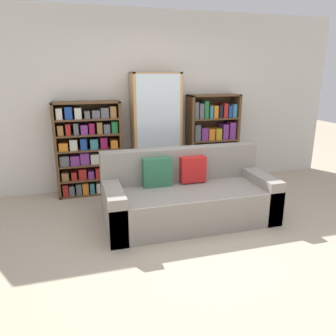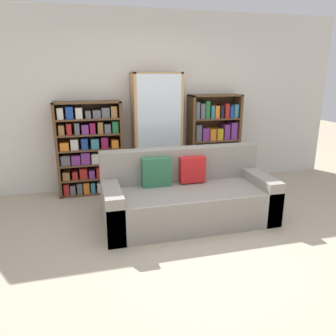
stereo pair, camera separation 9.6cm
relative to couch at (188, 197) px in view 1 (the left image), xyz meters
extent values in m
plane|color=tan|center=(-0.06, -0.73, -0.30)|extent=(16.00, 16.00, 0.00)
cube|color=beige|center=(-0.06, 1.51, 1.05)|extent=(6.23, 0.06, 2.70)
cube|color=gray|center=(0.00, -0.06, -0.08)|extent=(2.07, 0.90, 0.43)
cube|color=gray|center=(0.00, 0.29, 0.35)|extent=(2.07, 0.20, 0.44)
cube|color=gray|center=(-0.93, -0.06, -0.02)|extent=(0.20, 0.90, 0.55)
cube|color=gray|center=(0.94, -0.06, -0.02)|extent=(0.20, 0.90, 0.55)
cube|color=#2D6B47|center=(-0.36, 0.13, 0.31)|extent=(0.36, 0.12, 0.36)
cube|color=red|center=(0.11, 0.13, 0.31)|extent=(0.32, 0.12, 0.32)
cube|color=brown|center=(-1.57, 1.30, 0.40)|extent=(0.04, 0.32, 1.40)
cube|color=brown|center=(-0.65, 1.30, 0.40)|extent=(0.04, 0.32, 1.40)
cube|color=brown|center=(-1.11, 1.30, 1.08)|extent=(0.97, 0.32, 0.02)
cube|color=brown|center=(-1.11, 1.30, -0.29)|extent=(0.97, 0.32, 0.02)
cube|color=brown|center=(-1.11, 1.45, 0.40)|extent=(0.97, 0.01, 1.40)
cube|color=brown|center=(-1.11, 1.30, -0.05)|extent=(0.89, 0.32, 0.02)
cube|color=brown|center=(-1.11, 1.30, 0.17)|extent=(0.89, 0.32, 0.02)
cube|color=brown|center=(-1.11, 1.30, 0.40)|extent=(0.89, 0.32, 0.02)
cube|color=brown|center=(-1.11, 1.30, 0.62)|extent=(0.89, 0.32, 0.02)
cube|color=brown|center=(-1.11, 1.30, 0.85)|extent=(0.89, 0.32, 0.02)
cube|color=#AD231E|center=(-1.49, 1.29, -0.19)|extent=(0.08, 0.24, 0.17)
cube|color=#5B5B60|center=(-1.40, 1.29, -0.20)|extent=(0.08, 0.24, 0.14)
cube|color=#5B5B60|center=(-1.30, 1.29, -0.19)|extent=(0.08, 0.24, 0.17)
cube|color=orange|center=(-1.20, 1.29, -0.19)|extent=(0.09, 0.24, 0.17)
cube|color=teal|center=(-1.11, 1.29, -0.20)|extent=(0.06, 0.24, 0.16)
cube|color=beige|center=(-1.01, 1.29, -0.20)|extent=(0.06, 0.24, 0.15)
cube|color=#7A3384|center=(-0.92, 1.29, -0.20)|extent=(0.08, 0.24, 0.14)
cube|color=teal|center=(-0.82, 1.29, -0.20)|extent=(0.06, 0.24, 0.16)
cube|color=orange|center=(-0.73, 1.29, -0.20)|extent=(0.06, 0.24, 0.16)
cube|color=olive|center=(-1.48, 1.29, 0.02)|extent=(0.10, 0.24, 0.12)
cube|color=#AD231E|center=(-1.36, 1.29, 0.02)|extent=(0.08, 0.24, 0.12)
cube|color=#AD231E|center=(-1.23, 1.29, 0.04)|extent=(0.11, 0.24, 0.16)
cube|color=#7A3384|center=(-1.11, 1.29, 0.02)|extent=(0.08, 0.24, 0.12)
cube|color=#AD231E|center=(-0.99, 1.29, 0.04)|extent=(0.11, 0.24, 0.16)
cube|color=olive|center=(-0.86, 1.29, 0.04)|extent=(0.08, 0.24, 0.16)
cube|color=orange|center=(-0.74, 1.29, 0.05)|extent=(0.10, 0.24, 0.17)
cube|color=#5B5B60|center=(-1.47, 1.29, 0.26)|extent=(0.13, 0.24, 0.15)
cube|color=#7A3384|center=(-1.32, 1.29, 0.26)|extent=(0.13, 0.24, 0.14)
cube|color=#7A3384|center=(-1.19, 1.29, 0.27)|extent=(0.13, 0.24, 0.18)
cube|color=beige|center=(-1.04, 1.29, 0.26)|extent=(0.12, 0.24, 0.15)
cube|color=teal|center=(-0.89, 1.29, 0.27)|extent=(0.12, 0.24, 0.17)
cube|color=teal|center=(-0.75, 1.29, 0.27)|extent=(0.09, 0.24, 0.17)
cube|color=orange|center=(-1.47, 1.29, 0.47)|extent=(0.12, 0.24, 0.12)
cube|color=beige|center=(-1.33, 1.29, 0.49)|extent=(0.11, 0.24, 0.16)
cube|color=#1E4293|center=(-1.19, 1.29, 0.49)|extent=(0.09, 0.24, 0.16)
cube|color=teal|center=(-1.04, 1.29, 0.48)|extent=(0.11, 0.24, 0.15)
cube|color=#8E1947|center=(-0.90, 1.29, 0.49)|extent=(0.10, 0.24, 0.17)
cube|color=orange|center=(-0.75, 1.29, 0.47)|extent=(0.10, 0.24, 0.12)
cube|color=olive|center=(-1.49, 1.29, 0.70)|extent=(0.08, 0.24, 0.14)
cube|color=#AD231E|center=(-1.38, 1.29, 0.71)|extent=(0.07, 0.24, 0.16)
cube|color=#5B5B60|center=(-1.28, 1.29, 0.72)|extent=(0.07, 0.24, 0.17)
cube|color=#7A3384|center=(-1.16, 1.29, 0.70)|extent=(0.10, 0.24, 0.14)
cube|color=#8E1947|center=(-1.06, 1.29, 0.71)|extent=(0.07, 0.24, 0.16)
cube|color=olive|center=(-0.94, 1.29, 0.72)|extent=(0.07, 0.24, 0.17)
cube|color=#5B5B60|center=(-0.84, 1.29, 0.70)|extent=(0.09, 0.24, 0.13)
cube|color=#237038|center=(-0.73, 1.29, 0.72)|extent=(0.09, 0.24, 0.17)
cube|color=beige|center=(-1.49, 1.29, 0.94)|extent=(0.08, 0.24, 0.16)
cube|color=#1E4293|center=(-1.36, 1.29, 0.95)|extent=(0.10, 0.24, 0.17)
cube|color=beige|center=(-1.23, 1.29, 0.94)|extent=(0.09, 0.24, 0.16)
cube|color=#5B5B60|center=(-1.11, 1.29, 0.91)|extent=(0.07, 0.24, 0.11)
cube|color=#5B5B60|center=(-0.98, 1.29, 0.92)|extent=(0.11, 0.24, 0.12)
cube|color=#5B5B60|center=(-0.86, 1.29, 0.93)|extent=(0.11, 0.24, 0.15)
cube|color=olive|center=(-0.74, 1.29, 0.94)|extent=(0.09, 0.24, 0.17)
cube|color=tan|center=(-0.43, 1.28, 0.60)|extent=(0.04, 0.36, 1.80)
cube|color=tan|center=(0.27, 1.28, 0.60)|extent=(0.04, 0.36, 1.80)
cube|color=tan|center=(-0.08, 1.28, 1.49)|extent=(0.74, 0.36, 0.02)
cube|color=tan|center=(-0.08, 1.28, -0.29)|extent=(0.74, 0.36, 0.02)
cube|color=tan|center=(-0.08, 1.45, 0.60)|extent=(0.74, 0.01, 1.80)
cube|color=silver|center=(-0.08, 1.10, 0.60)|extent=(0.66, 0.01, 1.78)
cube|color=tan|center=(-0.08, 1.28, 0.07)|extent=(0.66, 0.32, 0.02)
cube|color=tan|center=(-0.08, 1.28, 0.43)|extent=(0.66, 0.32, 0.02)
cube|color=tan|center=(-0.08, 1.28, 0.78)|extent=(0.66, 0.32, 0.02)
cube|color=tan|center=(-0.08, 1.28, 1.13)|extent=(0.66, 0.32, 0.02)
cylinder|color=silver|center=(-0.34, 1.30, -0.23)|extent=(0.01, 0.01, 0.08)
cone|color=silver|center=(-0.34, 1.30, -0.14)|extent=(0.07, 0.07, 0.10)
cylinder|color=silver|center=(-0.24, 1.30, -0.23)|extent=(0.01, 0.01, 0.08)
cone|color=silver|center=(-0.24, 1.30, -0.14)|extent=(0.07, 0.07, 0.10)
cylinder|color=silver|center=(-0.13, 1.28, -0.23)|extent=(0.01, 0.01, 0.08)
cone|color=silver|center=(-0.13, 1.28, -0.14)|extent=(0.07, 0.07, 0.10)
cylinder|color=silver|center=(-0.03, 1.26, -0.23)|extent=(0.01, 0.01, 0.08)
cone|color=silver|center=(-0.03, 1.26, -0.14)|extent=(0.07, 0.07, 0.10)
cylinder|color=silver|center=(0.07, 1.26, -0.23)|extent=(0.01, 0.01, 0.08)
cone|color=silver|center=(0.07, 1.26, -0.14)|extent=(0.07, 0.07, 0.10)
cylinder|color=silver|center=(0.18, 1.28, -0.23)|extent=(0.01, 0.01, 0.08)
cone|color=silver|center=(0.18, 1.28, -0.14)|extent=(0.07, 0.07, 0.10)
cylinder|color=silver|center=(-0.29, 1.27, 0.13)|extent=(0.01, 0.01, 0.08)
cone|color=silver|center=(-0.29, 1.27, 0.22)|extent=(0.09, 0.09, 0.10)
cylinder|color=silver|center=(-0.08, 1.27, 0.13)|extent=(0.01, 0.01, 0.08)
cone|color=silver|center=(-0.08, 1.27, 0.22)|extent=(0.09, 0.09, 0.10)
cylinder|color=silver|center=(0.12, 1.29, 0.13)|extent=(0.01, 0.01, 0.08)
cone|color=silver|center=(0.12, 1.29, 0.22)|extent=(0.09, 0.09, 0.10)
cylinder|color=silver|center=(-0.34, 1.28, 0.48)|extent=(0.01, 0.01, 0.08)
cone|color=silver|center=(-0.34, 1.28, 0.57)|extent=(0.07, 0.07, 0.10)
cylinder|color=silver|center=(-0.24, 1.28, 0.48)|extent=(0.01, 0.01, 0.08)
cone|color=silver|center=(-0.24, 1.28, 0.57)|extent=(0.07, 0.07, 0.10)
cylinder|color=silver|center=(-0.13, 1.30, 0.48)|extent=(0.01, 0.01, 0.08)
cone|color=silver|center=(-0.13, 1.30, 0.57)|extent=(0.07, 0.07, 0.10)
cylinder|color=silver|center=(-0.03, 1.27, 0.48)|extent=(0.01, 0.01, 0.08)
cone|color=silver|center=(-0.03, 1.27, 0.57)|extent=(0.07, 0.07, 0.10)
cylinder|color=silver|center=(0.07, 1.27, 0.48)|extent=(0.01, 0.01, 0.08)
cone|color=silver|center=(0.07, 1.27, 0.57)|extent=(0.07, 0.07, 0.10)
cylinder|color=silver|center=(0.18, 1.27, 0.48)|extent=(0.01, 0.01, 0.08)
cone|color=silver|center=(0.18, 1.27, 0.57)|extent=(0.07, 0.07, 0.10)
cylinder|color=silver|center=(-0.33, 1.28, 0.83)|extent=(0.01, 0.01, 0.09)
cone|color=silver|center=(-0.33, 1.28, 0.93)|extent=(0.09, 0.09, 0.11)
cylinder|color=silver|center=(-0.21, 1.26, 0.83)|extent=(0.01, 0.01, 0.09)
cone|color=silver|center=(-0.21, 1.26, 0.93)|extent=(0.09, 0.09, 0.11)
cylinder|color=silver|center=(-0.08, 1.28, 0.83)|extent=(0.01, 0.01, 0.09)
cone|color=silver|center=(-0.08, 1.28, 0.93)|extent=(0.09, 0.09, 0.11)
cylinder|color=silver|center=(0.04, 1.27, 0.83)|extent=(0.01, 0.01, 0.09)
cone|color=silver|center=(0.04, 1.27, 0.93)|extent=(0.09, 0.09, 0.11)
cylinder|color=silver|center=(0.17, 1.26, 0.83)|extent=(0.01, 0.01, 0.09)
cone|color=silver|center=(0.17, 1.26, 0.93)|extent=(0.09, 0.09, 0.11)
cylinder|color=silver|center=(-0.33, 1.28, 1.17)|extent=(0.01, 0.01, 0.07)
cone|color=silver|center=(-0.33, 1.28, 1.26)|extent=(0.09, 0.09, 0.09)
cylinder|color=silver|center=(-0.21, 1.28, 1.17)|extent=(0.01, 0.01, 0.07)
cone|color=silver|center=(-0.21, 1.28, 1.26)|extent=(0.09, 0.09, 0.09)
cylinder|color=silver|center=(-0.08, 1.28, 1.17)|extent=(0.01, 0.01, 0.07)
cone|color=silver|center=(-0.08, 1.28, 1.26)|extent=(0.09, 0.09, 0.09)
cylinder|color=silver|center=(0.04, 1.28, 1.17)|extent=(0.01, 0.01, 0.07)
cone|color=silver|center=(0.04, 1.28, 1.26)|extent=(0.09, 0.09, 0.09)
cylinder|color=silver|center=(0.17, 1.27, 1.17)|extent=(0.01, 0.01, 0.07)
cone|color=silver|center=(0.17, 1.27, 1.26)|extent=(0.09, 0.09, 0.09)
cube|color=brown|center=(0.48, 1.30, 0.43)|extent=(0.04, 0.32, 1.46)
cube|color=brown|center=(1.27, 1.30, 0.43)|extent=(0.04, 0.32, 1.46)
cube|color=brown|center=(0.88, 1.30, 1.15)|extent=(0.83, 0.32, 0.02)
cube|color=brown|center=(0.88, 1.30, -0.29)|extent=(0.83, 0.32, 0.02)
cube|color=brown|center=(0.88, 1.45, 0.43)|extent=(0.83, 0.01, 1.46)
cube|color=brown|center=(0.88, 1.30, 0.08)|extent=(0.75, 0.32, 0.02)
cube|color=brown|center=(0.88, 1.30, 0.43)|extent=(0.75, 0.32, 0.02)
cube|color=brown|center=(0.88, 1.30, 0.78)|extent=(0.75, 0.32, 0.02)
cube|color=beige|center=(0.55, 1.29, -0.17)|extent=(0.06, 0.24, 0.21)
cube|color=#237038|center=(0.62, 1.29, -0.15)|extent=(0.04, 0.24, 0.24)
cube|color=#7A3384|center=(0.69, 1.29, -0.17)|extent=(0.06, 0.24, 0.21)
cube|color=#AD231E|center=(0.77, 1.29, -0.13)|extent=(0.06, 0.24, 0.29)
cube|color=teal|center=(0.84, 1.29, -0.14)|extent=(0.06, 0.24, 0.26)
cube|color=black|center=(0.91, 1.29, -0.14)|extent=(0.05, 0.24, 0.27)
cube|color=#237038|center=(0.98, 1.29, -0.17)|extent=(0.05, 0.24, 0.21)
cube|color=olive|center=(1.06, 1.29, -0.17)|extent=(0.06, 0.24, 0.22)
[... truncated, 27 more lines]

